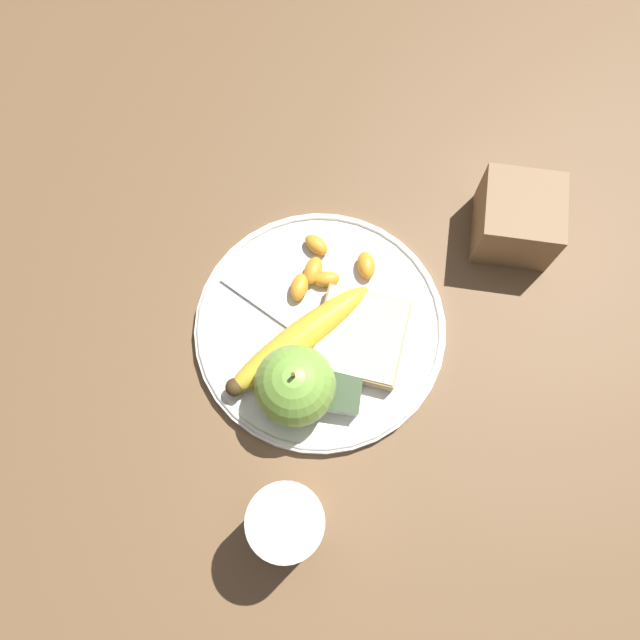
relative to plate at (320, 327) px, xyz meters
The scene contains 16 objects.
ground_plane 0.01m from the plate, ahead, with size 3.00×3.00×0.00m, color brown.
plate is the anchor object (origin of this frame).
juice_glass 0.21m from the plate, behind, with size 0.07×0.07×0.10m.
apple 0.09m from the plate, behind, with size 0.08×0.08×0.09m.
banana 0.04m from the plate, 140.86° to the left, with size 0.15×0.15×0.03m.
bread_slice 0.05m from the plate, 101.99° to the right, with size 0.10×0.10×0.02m.
fork 0.02m from the plate, 125.12° to the left, with size 0.10×0.17×0.00m.
jam_packet 0.08m from the plate, 154.30° to the right, with size 0.04×0.04×0.02m.
orange_segment_0 0.04m from the plate, 40.77° to the right, with size 0.04×0.03×0.02m.
orange_segment_1 0.05m from the plate, 36.73° to the left, with size 0.03×0.02×0.02m.
orange_segment_2 0.06m from the plate, 15.29° to the left, with size 0.03×0.02×0.02m.
orange_segment_3 0.05m from the plate, 58.52° to the right, with size 0.03×0.03×0.02m.
orange_segment_4 0.09m from the plate, 10.84° to the left, with size 0.03×0.03×0.02m.
orange_segment_5 0.08m from the plate, 28.80° to the right, with size 0.04×0.03×0.02m.
orange_segment_6 0.05m from the plate, ahead, with size 0.02×0.03×0.02m.
condiment_caddy 0.24m from the plate, 53.57° to the right, with size 0.08×0.08×0.07m.
Camera 1 is at (-0.20, -0.03, 0.64)m, focal length 35.00 mm.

